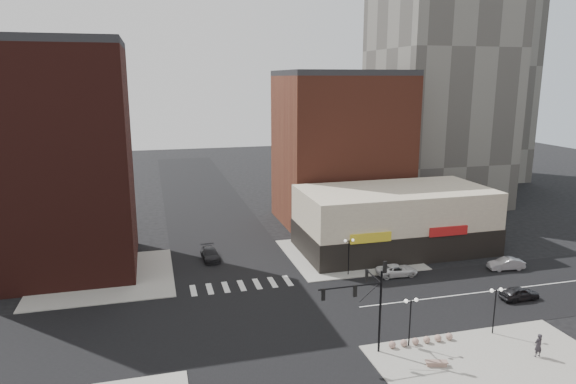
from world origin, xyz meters
name	(u,v)px	position (x,y,z in m)	size (l,w,h in m)	color
ground	(258,320)	(0.00, 0.00, 0.00)	(240.00, 240.00, 0.00)	black
road_ew	(258,320)	(0.00, 0.00, 0.01)	(200.00, 14.00, 0.02)	black
road_ns	(258,320)	(0.00, 0.00, 0.01)	(14.00, 200.00, 0.02)	black
sidewalk_nw	(104,277)	(-14.50, 14.50, 0.06)	(15.00, 15.00, 0.12)	gray
sidewalk_ne	(348,254)	(14.50, 14.50, 0.06)	(15.00, 15.00, 0.12)	gray
sidewalk_se	(509,377)	(16.00, -14.00, 0.06)	(18.00, 14.00, 0.12)	gray
building_nw	(55,163)	(-19.00, 18.50, 12.50)	(16.00, 15.00, 25.00)	#3A1612
building_ne_midrise	(341,151)	(19.00, 29.50, 11.00)	(18.00, 15.00, 22.00)	brown
building_ne_row	(394,225)	(21.00, 15.00, 3.30)	(24.20, 12.20, 8.00)	beige
traffic_signal	(368,295)	(7.24, -7.83, 4.96)	(5.59, 3.09, 7.77)	black
street_lamp_se_a	(411,310)	(11.00, -8.00, 3.29)	(1.22, 0.32, 4.16)	black
street_lamp_se_b	(496,299)	(19.00, -8.00, 3.29)	(1.22, 0.32, 4.16)	black
street_lamp_ne	(349,247)	(12.00, 8.00, 3.29)	(1.22, 0.32, 4.16)	black
bollard_row	(421,340)	(12.12, -8.00, 0.41)	(5.83, 0.58, 0.58)	#A17C6F
white_suv	(397,270)	(17.23, 6.50, 0.64)	(2.14, 4.64, 1.29)	silver
dark_sedan_east	(519,293)	(26.11, -2.52, 0.68)	(1.61, 4.00, 1.36)	black
silver_sedan	(506,264)	(30.30, 4.94, 0.68)	(1.45, 4.15, 1.37)	#9C9DA1
dark_sedan_north	(210,254)	(-2.37, 17.27, 0.69)	(1.92, 4.73, 1.37)	black
pedestrian	(538,345)	(20.01, -12.20, 1.09)	(0.71, 0.47, 1.95)	#29262B
stone_bench	(436,363)	(11.58, -11.33, 0.33)	(1.76, 0.96, 0.39)	gray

